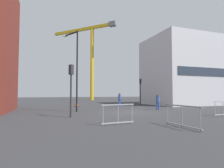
{
  "coord_description": "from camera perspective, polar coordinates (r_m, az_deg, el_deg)",
  "views": [
    {
      "loc": [
        -6.91,
        -15.33,
        1.63
      ],
      "look_at": [
        0.0,
        4.23,
        2.72
      ],
      "focal_mm": 30.0,
      "sensor_mm": 36.0,
      "label": 1
    }
  ],
  "objects": [
    {
      "name": "safety_barrier_right_run",
      "position": [
        16.24,
        30.8,
        -6.35
      ],
      "size": [
        2.02,
        0.29,
        1.08
      ],
      "color": "#9EA0A5",
      "rests_on": "ground"
    },
    {
      "name": "office_block",
      "position": [
        30.97,
        20.54,
        3.54
      ],
      "size": [
        10.24,
        8.79,
        10.12
      ],
      "color": "silver",
      "rests_on": "ground"
    },
    {
      "name": "streetlamp_tall",
      "position": [
        17.68,
        -11.16,
        6.22
      ],
      "size": [
        1.25,
        1.87,
        7.45
      ],
      "color": "black",
      "rests_on": "ground"
    },
    {
      "name": "construction_crane",
      "position": [
        50.19,
        -6.66,
        10.68
      ],
      "size": [
        14.3,
        14.53,
        19.52
      ],
      "color": "gold",
      "rests_on": "ground"
    },
    {
      "name": "pedestrian_walking",
      "position": [
        24.48,
        2.33,
        -4.44
      ],
      "size": [
        0.34,
        0.34,
        1.74
      ],
      "color": "#33519E",
      "rests_on": "ground"
    },
    {
      "name": "safety_barrier_left_run",
      "position": [
        9.74,
        20.57,
        -9.1
      ],
      "size": [
        0.13,
        2.45,
        1.08
      ],
      "color": "gray",
      "rests_on": "ground"
    },
    {
      "name": "ground",
      "position": [
        16.89,
        4.84,
        -8.53
      ],
      "size": [
        160.0,
        160.0,
        0.0
      ],
      "primitive_type": "plane",
      "color": "#333335"
    },
    {
      "name": "safety_barrier_mid_span",
      "position": [
        10.06,
        1.85,
        -9.1
      ],
      "size": [
        1.91,
        0.25,
        1.08
      ],
      "color": "#9EA0A5",
      "rests_on": "ground"
    },
    {
      "name": "pedestrian_waiting",
      "position": [
        20.03,
        13.79,
        -4.91
      ],
      "size": [
        0.34,
        0.34,
        1.62
      ],
      "color": "#33519E",
      "rests_on": "ground"
    },
    {
      "name": "traffic_light_crosswalk",
      "position": [
        27.28,
        8.64,
        -1.0
      ],
      "size": [
        0.3,
        0.39,
        3.8
      ],
      "color": "#232326",
      "rests_on": "ground"
    },
    {
      "name": "traffic_light_near",
      "position": [
        13.38,
        -12.4,
        0.73
      ],
      "size": [
        0.35,
        0.39,
        3.67
      ],
      "color": "#2D2D30",
      "rests_on": "ground"
    },
    {
      "name": "traffic_cone_on_verge",
      "position": [
        24.75,
        -10.77,
        -6.01
      ],
      "size": [
        0.66,
        0.66,
        0.66
      ],
      "color": "black",
      "rests_on": "ground"
    }
  ]
}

